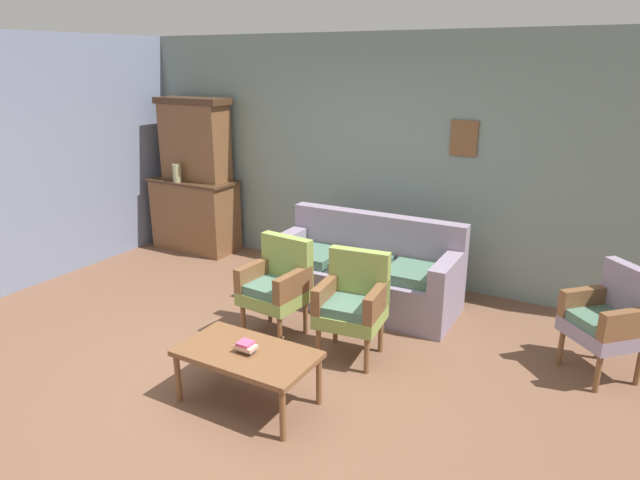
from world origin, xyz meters
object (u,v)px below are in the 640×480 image
Objects in this scene: vase_on_cabinet at (177,173)px; armchair_row_middle at (353,301)px; floral_couch at (365,274)px; coffee_table at (247,357)px; wingback_chair_by_fireplace at (610,317)px; book_stack_on_table at (246,347)px; armchair_near_cabinet at (277,283)px; side_cabinet at (196,215)px.

vase_on_cabinet is 0.26× the size of armchair_row_middle.
coffee_table is (0.01, -2.01, 0.05)m from floral_couch.
book_stack_on_table is at bearing -141.96° from wingback_chair_by_fireplace.
floral_couch is at bearing 67.19° from armchair_near_cabinet.
vase_on_cabinet is 3.72m from book_stack_on_table.
book_stack_on_table is (0.00, -0.01, 0.09)m from coffee_table.
book_stack_on_table is at bearing -67.57° from armchair_near_cabinet.
vase_on_cabinet is 0.12× the size of floral_couch.
side_cabinet is at bearing 169.23° from floral_couch.
armchair_near_cabinet and wingback_chair_by_fireplace have the same top height.
side_cabinet is 1.16× the size of coffee_table.
armchair_row_middle is 2.02m from wingback_chair_by_fireplace.
armchair_row_middle is 0.90× the size of coffee_table.
coffee_table is (2.72, -2.53, -0.09)m from side_cabinet.
side_cabinet is 2.75m from armchair_near_cabinet.
side_cabinet reaches higher than armchair_near_cabinet.
armchair_near_cabinet is 1.00× the size of wingback_chair_by_fireplace.
coffee_table is at bearing -39.68° from vase_on_cabinet.
vase_on_cabinet is at bearing 140.32° from coffee_table.
coffee_table is 6.69× the size of book_stack_on_table.
side_cabinet is 1.28× the size of wingback_chair_by_fireplace.
armchair_near_cabinet reaches higher than coffee_table.
vase_on_cabinet reaches higher than book_stack_on_table.
floral_couch is 1.08m from armchair_row_middle.
side_cabinet is 7.72× the size of book_stack_on_table.
wingback_chair_by_fireplace is (2.66, 0.71, 0.00)m from armchair_near_cabinet.
floral_couch is at bearing 172.96° from wingback_chair_by_fireplace.
vase_on_cabinet is at bearing 157.20° from armchair_row_middle.
floral_couch is 2.11× the size of armchair_row_middle.
armchair_near_cabinet is 2.75m from wingback_chair_by_fireplace.
wingback_chair_by_fireplace is at bearing 38.04° from book_stack_on_table.
vase_on_cabinet is 0.23× the size of coffee_table.
book_stack_on_table is at bearing -89.62° from floral_couch.
wingback_chair_by_fireplace is at bearing 37.84° from coffee_table.
armchair_row_middle is (0.36, -1.00, 0.17)m from floral_couch.
side_cabinet is at bearing 137.07° from book_stack_on_table.
armchair_near_cabinet is at bearing -165.08° from wingback_chair_by_fireplace.
floral_couch is 2.11× the size of wingback_chair_by_fireplace.
wingback_chair_by_fireplace is at bearing -6.84° from vase_on_cabinet.
armchair_row_middle is at bearing 71.45° from book_stack_on_table.
floral_couch reaches higher than coffee_table.
armchair_row_middle is at bearing -159.02° from wingback_chair_by_fireplace.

